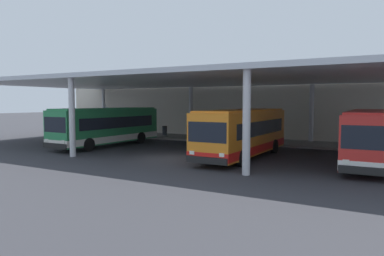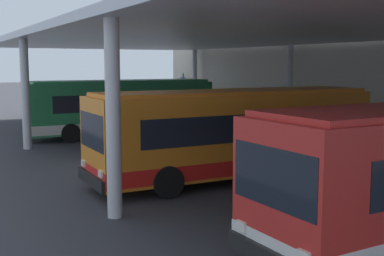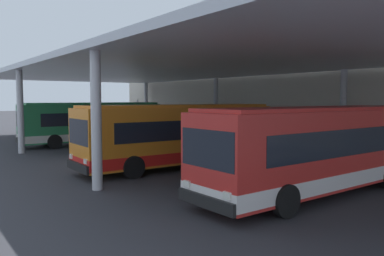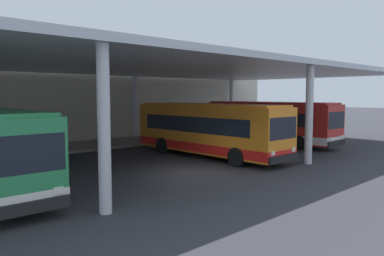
# 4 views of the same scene
# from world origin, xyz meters

# --- Properties ---
(ground_plane) EXTENTS (200.00, 200.00, 0.00)m
(ground_plane) POSITION_xyz_m (0.00, 0.00, 0.00)
(ground_plane) COLOR #333338
(platform_kerb) EXTENTS (42.00, 4.50, 0.18)m
(platform_kerb) POSITION_xyz_m (0.00, 11.75, 0.09)
(platform_kerb) COLOR gray
(platform_kerb) RESTS_ON ground
(station_building_facade) EXTENTS (48.00, 1.60, 6.82)m
(station_building_facade) POSITION_xyz_m (0.00, 15.00, 3.41)
(station_building_facade) COLOR beige
(station_building_facade) RESTS_ON ground
(canopy_shelter) EXTENTS (40.00, 17.00, 5.55)m
(canopy_shelter) POSITION_xyz_m (0.00, 5.50, 5.31)
(canopy_shelter) COLOR silver
(canopy_shelter) RESTS_ON ground
(bus_second_bay) EXTENTS (2.79, 10.55, 3.17)m
(bus_second_bay) POSITION_xyz_m (3.94, 2.81, 1.66)
(bus_second_bay) COLOR orange
(bus_second_bay) RESTS_ON ground
(bus_middle_bay) EXTENTS (2.87, 10.58, 3.17)m
(bus_middle_bay) POSITION_xyz_m (11.47, 3.75, 1.66)
(bus_middle_bay) COLOR red
(bus_middle_bay) RESTS_ON ground
(bench_waiting) EXTENTS (1.80, 0.45, 0.92)m
(bench_waiting) POSITION_xyz_m (-4.46, 11.82, 0.66)
(bench_waiting) COLOR #4C515B
(bench_waiting) RESTS_ON platform_kerb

